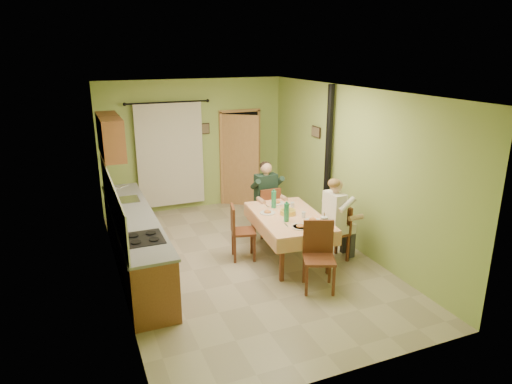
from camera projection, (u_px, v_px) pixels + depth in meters
name	position (u px, v px, depth m)	size (l,w,h in m)	color
floor	(245.00, 261.00, 7.63)	(4.00, 6.00, 0.01)	tan
room_shell	(244.00, 155.00, 7.09)	(4.04, 6.04, 2.82)	#A0BA5F
kitchen_run	(135.00, 241.00, 7.22)	(0.64, 3.64, 1.56)	brown
upper_cabinets	(110.00, 136.00, 7.88)	(0.35, 1.40, 0.70)	brown
curtain	(170.00, 154.00, 9.61)	(1.70, 0.07, 2.22)	black
doorway	(240.00, 158.00, 10.21)	(0.96, 0.52, 2.15)	black
dining_table	(288.00, 236.00, 7.65)	(1.21, 1.85, 0.76)	#F1AC7B
tableware	(292.00, 214.00, 7.42)	(0.77, 1.61, 0.33)	white
chair_far	(267.00, 220.00, 8.62)	(0.41, 0.41, 0.96)	brown
chair_near	(318.00, 270.00, 6.67)	(0.58, 0.58, 1.01)	brown
chair_right	(335.00, 243.00, 7.62)	(0.41, 0.41, 0.94)	brown
chair_left	(243.00, 242.00, 7.65)	(0.46, 0.46, 0.94)	brown
man_far	(267.00, 190.00, 8.46)	(0.59, 0.47, 1.39)	#192D23
man_right	(336.00, 210.00, 7.43)	(0.47, 0.59, 1.39)	white
stove_flue	(327.00, 181.00, 8.55)	(0.24, 0.24, 2.80)	black
picture_back	(205.00, 129.00, 9.82)	(0.19, 0.03, 0.23)	black
picture_right	(316.00, 132.00, 8.86)	(0.03, 0.31, 0.21)	brown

